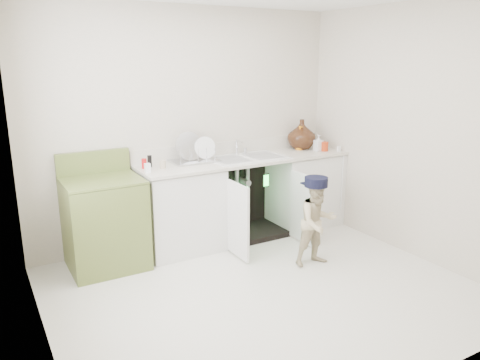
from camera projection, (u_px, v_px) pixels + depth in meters
The scene contains 5 objects.
ground at pixel (263, 290), 4.09m from camera, with size 3.50×3.50×0.00m, color beige.
room_shell at pixel (265, 149), 3.78m from camera, with size 6.00×5.50×1.26m.
counter_run at pixel (249, 194), 5.27m from camera, with size 2.44×1.02×1.25m.
avocado_stove at pixel (105, 222), 4.46m from camera, with size 0.70×0.65×1.09m.
repair_worker at pixel (317, 221), 4.50m from camera, with size 0.44×0.85×0.88m.
Camera 1 is at (-2.04, -3.11, 1.97)m, focal length 35.00 mm.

